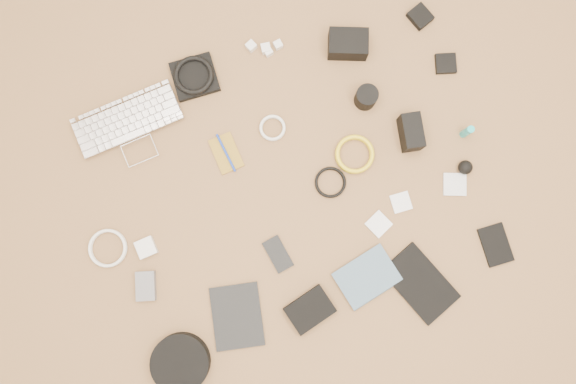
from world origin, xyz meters
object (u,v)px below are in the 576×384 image
object	(u,v)px
tablet	(237,316)
paperback	(379,296)
laptop	(133,134)
phone	(278,254)
headphone_case	(181,363)
dslr_camera	(348,44)

from	to	relation	value
tablet	paperback	world-z (taller)	paperback
laptop	phone	bearing A→B (deg)	-62.79
tablet	headphone_case	bearing A→B (deg)	-149.09
laptop	tablet	xyz separation A→B (m)	(0.12, -0.70, -0.01)
tablet	paperback	distance (m)	0.48
dslr_camera	headphone_case	bearing A→B (deg)	-115.97
headphone_case	paperback	xyz separation A→B (m)	(0.69, -0.03, -0.02)
laptop	paperback	bearing A→B (deg)	-56.52
dslr_camera	headphone_case	size ratio (longest dim) A/B	0.70
phone	headphone_case	xyz separation A→B (m)	(-0.42, -0.22, 0.02)
tablet	phone	world-z (taller)	same
tablet	phone	distance (m)	0.25
tablet	headphone_case	distance (m)	0.23
phone	laptop	bearing A→B (deg)	111.45
headphone_case	paperback	distance (m)	0.69
dslr_camera	tablet	bearing A→B (deg)	-110.59
headphone_case	paperback	bearing A→B (deg)	-2.11
dslr_camera	paperback	xyz separation A→B (m)	(-0.21, -0.83, -0.03)
headphone_case	paperback	size ratio (longest dim) A/B	0.99
laptop	phone	distance (m)	0.64
laptop	phone	world-z (taller)	laptop
tablet	paperback	xyz separation A→B (m)	(0.47, -0.10, 0.00)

